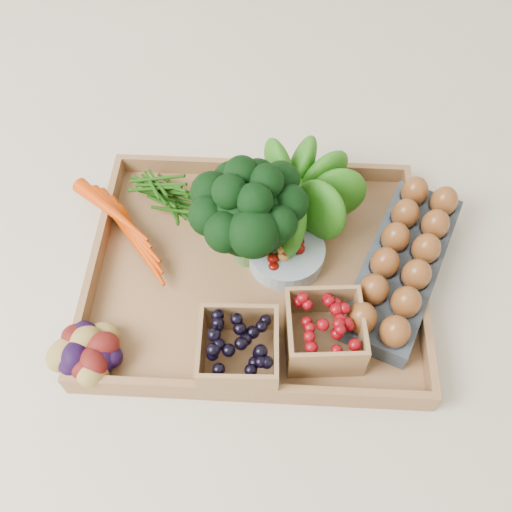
{
  "coord_description": "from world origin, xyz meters",
  "views": [
    {
      "loc": [
        0.03,
        -0.52,
        0.83
      ],
      "look_at": [
        0.0,
        0.0,
        0.06
      ],
      "focal_mm": 40.0,
      "sensor_mm": 36.0,
      "label": 1
    }
  ],
  "objects_px": {
    "egg_carton": "(401,267)",
    "tray": "(256,273)",
    "cherry_bowl": "(286,254)",
    "broccoli": "(249,228)"
  },
  "relations": [
    {
      "from": "tray",
      "to": "egg_carton",
      "type": "xyz_separation_m",
      "value": [
        0.24,
        0.01,
        0.03
      ]
    },
    {
      "from": "cherry_bowl",
      "to": "egg_carton",
      "type": "xyz_separation_m",
      "value": [
        0.19,
        -0.02,
        0.0
      ]
    },
    {
      "from": "egg_carton",
      "to": "tray",
      "type": "bearing_deg",
      "value": -155.65
    },
    {
      "from": "cherry_bowl",
      "to": "egg_carton",
      "type": "height_order",
      "value": "egg_carton"
    },
    {
      "from": "broccoli",
      "to": "cherry_bowl",
      "type": "xyz_separation_m",
      "value": [
        0.06,
        -0.01,
        -0.06
      ]
    },
    {
      "from": "broccoli",
      "to": "tray",
      "type": "bearing_deg",
      "value": -68.45
    },
    {
      "from": "cherry_bowl",
      "to": "broccoli",
      "type": "bearing_deg",
      "value": 172.56
    },
    {
      "from": "cherry_bowl",
      "to": "tray",
      "type": "bearing_deg",
      "value": -152.8
    },
    {
      "from": "broccoli",
      "to": "egg_carton",
      "type": "distance_m",
      "value": 0.26
    },
    {
      "from": "tray",
      "to": "broccoli",
      "type": "xyz_separation_m",
      "value": [
        -0.01,
        0.03,
        0.08
      ]
    }
  ]
}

